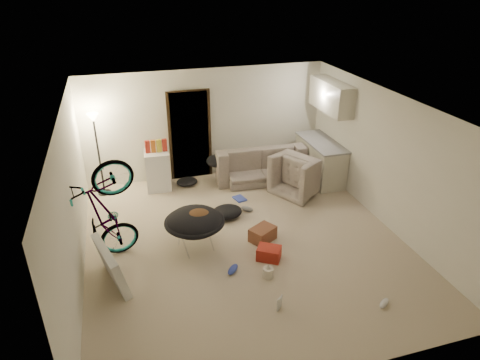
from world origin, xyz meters
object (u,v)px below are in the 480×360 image
object	(u,v)px
tv_box	(111,265)
juicer	(268,272)
saucer_chair	(195,226)
bicycle	(109,235)
floor_lamp	(96,137)
sofa	(259,166)
armchair	(303,177)
kitchen_counter	(320,161)
mini_fridge	(158,170)
drink_case_b	(269,253)
drink_case_a	(263,234)

from	to	relation	value
tv_box	juicer	size ratio (longest dim) A/B	4.19
saucer_chair	bicycle	bearing A→B (deg)	177.42
floor_lamp	sofa	size ratio (longest dim) A/B	0.88
armchair	juicer	xyz separation A→B (m)	(-1.75, -2.62, -0.22)
kitchen_counter	juicer	distance (m)	3.87
bicycle	mini_fridge	xyz separation A→B (m)	(1.08, 2.42, -0.06)
kitchen_counter	bicycle	bearing A→B (deg)	-158.47
mini_fridge	bicycle	bearing A→B (deg)	-110.30
bicycle	juicer	xyz separation A→B (m)	(2.36, -1.18, -0.40)
floor_lamp	juicer	xyz separation A→B (m)	(2.46, -3.70, -1.21)
juicer	kitchen_counter	bearing A→B (deg)	52.18
drink_case_b	tv_box	bearing A→B (deg)	-150.05
bicycle	sofa	bearing A→B (deg)	-65.34
armchair	drink_case_a	distance (m)	2.20
floor_lamp	bicycle	size ratio (longest dim) A/B	0.95
tv_box	drink_case_a	world-z (taller)	tv_box
juicer	drink_case_b	bearing A→B (deg)	68.40
juicer	floor_lamp	bearing A→B (deg)	123.68
sofa	armchair	world-z (taller)	armchair
drink_case_b	kitchen_counter	bearing A→B (deg)	82.15
armchair	tv_box	world-z (taller)	tv_box
mini_fridge	tv_box	xyz separation A→B (m)	(-1.08, -3.05, -0.10)
bicycle	saucer_chair	xyz separation A→B (m)	(1.42, -0.06, -0.06)
armchair	tv_box	xyz separation A→B (m)	(-4.11, -2.07, 0.02)
saucer_chair	drink_case_b	size ratio (longest dim) A/B	2.70
drink_case_b	juicer	distance (m)	0.48
floor_lamp	bicycle	xyz separation A→B (m)	(0.10, -2.52, -0.81)
tv_box	drink_case_b	xyz separation A→B (m)	(2.54, -0.10, -0.23)
juicer	bicycle	bearing A→B (deg)	153.44
sofa	kitchen_counter	bearing A→B (deg)	164.28
bicycle	mini_fridge	bearing A→B (deg)	-33.81
sofa	mini_fridge	xyz separation A→B (m)	(-2.31, 0.10, 0.14)
mini_fridge	drink_case_b	world-z (taller)	mini_fridge
saucer_chair	tv_box	distance (m)	1.53
drink_case_b	juicer	size ratio (longest dim) A/B	1.58
floor_lamp	tv_box	world-z (taller)	floor_lamp
kitchen_counter	saucer_chair	size ratio (longest dim) A/B	1.44
sofa	saucer_chair	world-z (taller)	saucer_chair
kitchen_counter	bicycle	world-z (taller)	bicycle
armchair	juicer	bearing A→B (deg)	116.73
floor_lamp	armchair	world-z (taller)	floor_lamp
bicycle	mini_fridge	world-z (taller)	bicycle
bicycle	juicer	size ratio (longest dim) A/B	7.76
mini_fridge	juicer	distance (m)	3.83
kitchen_counter	armchair	size ratio (longest dim) A/B	1.52
sofa	drink_case_b	distance (m)	3.17
sofa	drink_case_b	bearing A→B (deg)	77.31
floor_lamp	juicer	world-z (taller)	floor_lamp
tv_box	mini_fridge	bearing A→B (deg)	54.01
drink_case_a	drink_case_b	size ratio (longest dim) A/B	1.16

